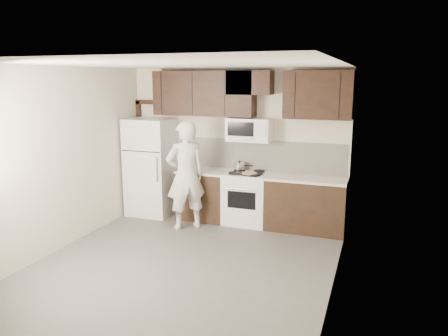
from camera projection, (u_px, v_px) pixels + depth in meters
The scene contains 14 objects.
floor at pixel (185, 263), 6.07m from camera, with size 4.50×4.50×0.00m, color #53504E.
back_wall at pixel (236, 145), 7.87m from camera, with size 4.00×4.00×0.00m, color beige.
ceiling at pixel (182, 64), 5.52m from camera, with size 4.50×4.50×0.00m, color white.
counter_run at pixel (263, 200), 7.56m from camera, with size 2.95×0.64×0.91m.
stove at pixel (247, 198), 7.66m from camera, with size 0.76×0.66×0.94m.
backsplash at pixel (263, 156), 7.73m from camera, with size 2.90×0.02×0.54m, color silver.
upper_cabinets at pixel (245, 93), 7.45m from camera, with size 3.48×0.35×0.78m.
microwave at pixel (249, 130), 7.53m from camera, with size 0.76×0.42×0.40m.
refrigerator at pixel (151, 167), 8.14m from camera, with size 0.80×0.76×1.80m.
door_trim at pixel (142, 145), 8.49m from camera, with size 0.50×0.08×2.12m.
saucepan at pixel (240, 166), 7.75m from camera, with size 0.34×0.19×0.18m.
baking_tray at pixel (249, 174), 7.43m from camera, with size 0.37×0.28×0.02m, color black.
pizza at pixel (249, 173), 7.43m from camera, with size 0.25×0.25×0.02m, color #D2B28D.
person at pixel (186, 175), 7.33m from camera, with size 0.67×0.44×1.84m, color white.
Camera 1 is at (2.42, -5.16, 2.53)m, focal length 35.00 mm.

